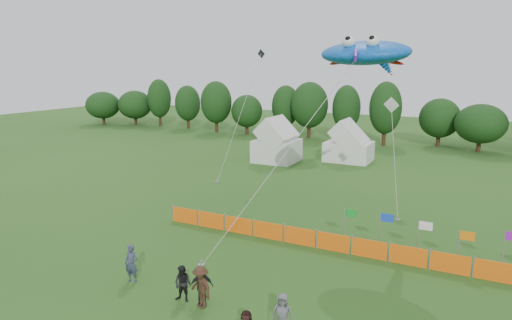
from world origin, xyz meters
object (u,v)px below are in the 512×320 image
at_px(tent_left, 277,144).
at_px(spectator_d, 201,286).
at_px(spectator_b, 183,284).
at_px(spectator_e, 283,314).
at_px(spectator_c, 201,287).
at_px(barrier_fence, 316,239).
at_px(spectator_a, 131,264).
at_px(stingray_kite, 367,53).
at_px(tent_right, 349,145).

xyz_separation_m(tent_left, spectator_d, (9.54, -28.61, -1.09)).
bearing_deg(spectator_b, spectator_e, -10.15).
bearing_deg(spectator_d, spectator_c, -94.41).
xyz_separation_m(tent_left, barrier_fence, (11.79, -20.47, -1.43)).
height_order(spectator_a, spectator_d, spectator_a).
distance_m(tent_left, stingray_kite, 23.28).
relative_size(tent_left, spectator_a, 2.34).
bearing_deg(stingray_kite, spectator_b, -111.46).
bearing_deg(stingray_kite, spectator_d, -107.90).
relative_size(tent_left, stingray_kite, 0.29).
bearing_deg(spectator_a, spectator_b, -14.66).
bearing_deg(tent_right, spectator_b, -86.68).
bearing_deg(spectator_d, barrier_fence, 43.06).
bearing_deg(spectator_e, spectator_a, 161.19).
bearing_deg(barrier_fence, spectator_e, -78.48).
bearing_deg(tent_right, spectator_d, -85.12).
bearing_deg(tent_right, spectator_a, -92.40).
relative_size(barrier_fence, spectator_a, 10.72).
xyz_separation_m(tent_right, stingray_kite, (6.53, -20.63, 9.05)).
bearing_deg(stingray_kite, spectator_e, -88.90).
bearing_deg(spectator_b, tent_left, 100.67).
distance_m(spectator_a, spectator_b, 3.25).
height_order(tent_left, spectator_b, tent_left).
distance_m(spectator_c, spectator_d, 0.26).
height_order(tent_right, barrier_fence, tent_right).
xyz_separation_m(spectator_d, spectator_e, (4.01, -0.49, -0.01)).
xyz_separation_m(spectator_a, spectator_e, (8.11, -0.71, -0.09)).
height_order(tent_left, spectator_e, tent_left).
relative_size(tent_right, spectator_e, 2.86).
xyz_separation_m(tent_right, spectator_c, (2.87, -32.54, -0.79)).
bearing_deg(stingray_kite, barrier_fence, -113.34).
distance_m(spectator_d, spectator_e, 4.04).
bearing_deg(spectator_c, barrier_fence, 96.16).
relative_size(spectator_a, spectator_d, 1.10).
xyz_separation_m(spectator_c, stingray_kite, (3.66, 11.91, 9.84)).
height_order(tent_left, spectator_a, tent_left).
xyz_separation_m(tent_left, spectator_a, (5.43, -28.39, -1.01)).
height_order(barrier_fence, spectator_c, spectator_c).
bearing_deg(spectator_a, tent_right, 79.42).
distance_m(tent_right, spectator_b, 32.53).
bearing_deg(spectator_e, barrier_fence, 87.73).
xyz_separation_m(spectator_c, spectator_e, (3.90, -0.27, -0.09)).
height_order(spectator_a, spectator_b, spectator_a).
bearing_deg(barrier_fence, tent_right, 101.70).
bearing_deg(tent_left, spectator_d, -71.57).
relative_size(tent_left, spectator_e, 2.58).
relative_size(barrier_fence, spectator_e, 11.82).
height_order(barrier_fence, spectator_e, spectator_e).
xyz_separation_m(barrier_fence, spectator_d, (-2.25, -8.15, 0.35)).
distance_m(tent_right, spectator_a, 32.13).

